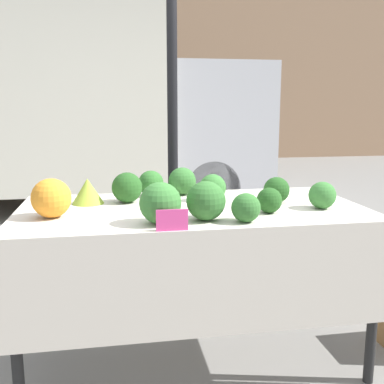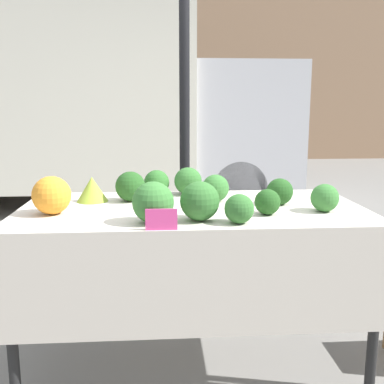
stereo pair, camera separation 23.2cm
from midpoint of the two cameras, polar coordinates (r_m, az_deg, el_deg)
ground_plane at (r=2.66m, az=2.66°, el=-20.08°), size 40.00×40.00×0.00m
building_facade at (r=11.99m, az=-2.79°, el=17.48°), size 16.00×0.60×5.54m
tent_pole at (r=3.09m, az=1.22°, el=7.99°), size 0.07×0.07×2.43m
parked_truck at (r=6.50m, az=-12.53°, el=10.47°), size 5.39×2.12×2.56m
market_table at (r=2.30m, az=3.02°, el=-4.86°), size 1.79×0.90×0.85m
orange_cauliflower at (r=2.24m, az=-14.61°, el=-0.44°), size 0.19×0.19×0.19m
romanesco_head at (r=2.50m, az=-10.00°, el=0.33°), size 0.17×0.17×0.14m
broccoli_head_0 at (r=2.00m, az=-1.67°, el=-1.36°), size 0.19×0.19×0.19m
broccoli_head_1 at (r=2.48m, az=5.69°, el=0.48°), size 0.15×0.15×0.15m
broccoli_head_2 at (r=2.65m, az=-2.01°, el=1.18°), size 0.15×0.15×0.15m
broccoli_head_3 at (r=2.21m, az=12.55°, el=-1.28°), size 0.13×0.13×0.13m
broccoli_head_4 at (r=2.05m, az=4.24°, el=-1.19°), size 0.18×0.18×0.18m
broccoli_head_5 at (r=2.66m, az=1.90°, el=1.38°), size 0.16×0.16×0.16m
broccoli_head_6 at (r=2.35m, az=19.25°, el=-0.74°), size 0.14×0.14×0.14m
broccoli_head_7 at (r=2.48m, az=-5.19°, el=0.69°), size 0.17×0.17×0.17m
broccoli_head_8 at (r=2.02m, az=9.30°, el=-2.16°), size 0.13×0.13×0.13m
broccoli_head_9 at (r=2.45m, az=13.76°, el=0.02°), size 0.14×0.14×0.14m
price_sign at (r=1.89m, az=-0.41°, el=-3.56°), size 0.14×0.01×0.09m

